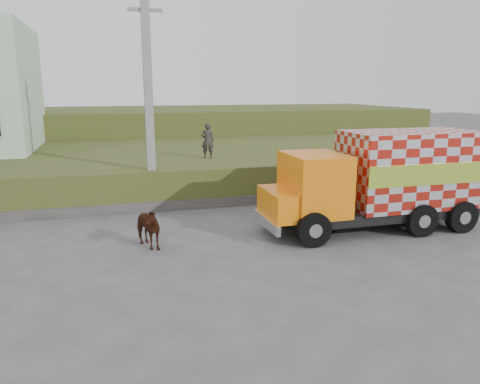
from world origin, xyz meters
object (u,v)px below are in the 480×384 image
object	(u,v)px
cow	(145,227)
pedestrian	(207,141)
utility_pole	(149,100)
cargo_truck	(383,180)

from	to	relation	value
cow	pedestrian	world-z (taller)	pedestrian
utility_pole	pedestrian	bearing A→B (deg)	41.28
utility_pole	cargo_truck	xyz separation A→B (m)	(6.94, -4.67, -2.44)
cargo_truck	cow	world-z (taller)	cargo_truck
cargo_truck	pedestrian	distance (m)	8.24
cow	pedestrian	distance (m)	7.75
utility_pole	cargo_truck	distance (m)	8.72
cargo_truck	pedestrian	bearing A→B (deg)	121.67
utility_pole	cow	bearing A→B (deg)	-98.19
pedestrian	cargo_truck	bearing A→B (deg)	132.30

